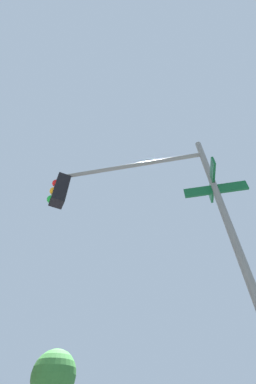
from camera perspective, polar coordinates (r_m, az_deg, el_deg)
traffic_signal_near at (r=4.39m, az=2.22°, el=-3.41°), size 2.52×3.11×5.64m
street_tree at (r=19.47m, az=-17.46°, el=-36.51°), size 2.80×2.80×4.98m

